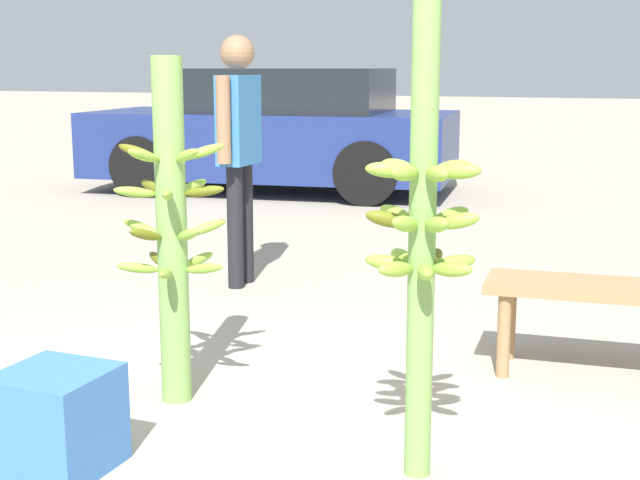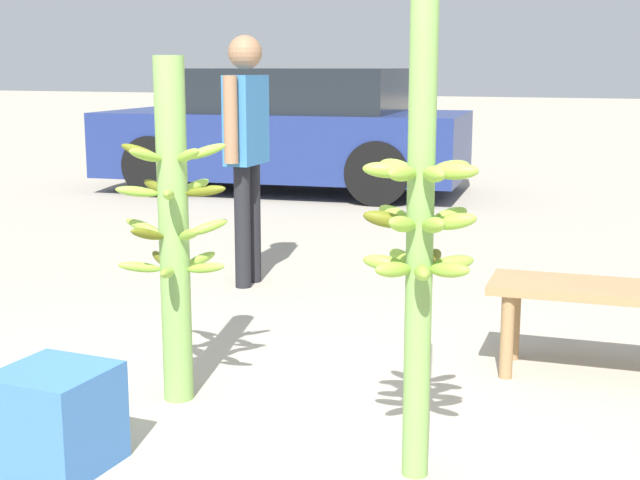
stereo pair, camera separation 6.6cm
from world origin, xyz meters
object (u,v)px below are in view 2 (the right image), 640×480
parked_car (288,132)px  banana_stalk_left (174,228)px  market_bench (615,302)px  produce_crate (56,418)px  vendor_person (246,136)px  banana_stalk_center (420,228)px

parked_car → banana_stalk_left: bearing=-166.5°
market_bench → produce_crate: 2.43m
vendor_person → parked_car: vendor_person is taller
banana_stalk_left → parked_car: bearing=111.3°
banana_stalk_center → market_bench: bearing=67.7°
market_bench → produce_crate: (-1.70, -1.73, -0.18)m
market_bench → parked_car: (-4.04, 5.08, 0.32)m
banana_stalk_center → parked_car: 7.27m
produce_crate → vendor_person: bearing=103.7°
vendor_person → banana_stalk_left: bearing=-164.4°
vendor_person → market_bench: (2.35, -0.94, -0.60)m
parked_car → produce_crate: (2.33, -6.81, -0.49)m
banana_stalk_left → market_bench: bearing=30.7°
banana_stalk_center → produce_crate: 1.44m
banana_stalk_center → parked_car: (-3.51, 6.36, -0.20)m
banana_stalk_center → market_bench: 1.48m
market_bench → produce_crate: size_ratio=3.14×
vendor_person → produce_crate: (0.65, -2.67, -0.78)m
banana_stalk_left → vendor_person: vendor_person is taller
banana_stalk_left → parked_car: size_ratio=0.34×
market_bench → produce_crate: market_bench is taller
vendor_person → parked_car: (-1.68, 4.14, -0.29)m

